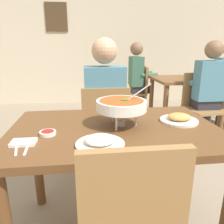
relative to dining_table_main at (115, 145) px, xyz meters
The scene contains 17 objects.
cafe_rear_partition 3.87m from the dining_table_main, 90.00° to the left, with size 10.00×0.10×3.00m, color beige.
picture_frame_hung 3.96m from the dining_table_main, 101.11° to the left, with size 0.44×0.03×0.56m, color #4C3823.
dining_table_main is the anchor object (origin of this frame).
chair_diner_main 0.71m from the dining_table_main, 90.00° to the left, with size 0.44×0.44×0.90m.
diner_main 0.73m from the dining_table_main, 90.00° to the left, with size 0.40×0.45×1.31m.
curry_bowl 0.25m from the dining_table_main, 22.53° to the left, with size 0.33×0.30×0.26m.
rice_plate 0.30m from the dining_table_main, 113.16° to the right, with size 0.24×0.24×0.06m.
appetizer_plate 0.45m from the dining_table_main, ahead, with size 0.24×0.24×0.06m.
sauce_dish 0.41m from the dining_table_main, 169.00° to the right, with size 0.09×0.09×0.02m.
napkin_folded 0.53m from the dining_table_main, 159.52° to the right, with size 0.12×0.08×0.02m, color white.
fork_utensil 0.57m from the dining_table_main, 155.38° to the right, with size 0.01×0.17×0.01m, color silver.
spoon_utensil 0.52m from the dining_table_main, 153.03° to the right, with size 0.01×0.17×0.01m, color silver.
dining_table_far 2.42m from the dining_table_main, 55.21° to the left, with size 1.00×0.80×0.77m.
chair_bg_left 2.00m from the dining_table_main, 47.22° to the left, with size 0.50×0.50×0.90m.
chair_bg_right 2.68m from the dining_table_main, 73.11° to the left, with size 0.50×0.50×0.90m.
patron_bg_left 1.99m from the dining_table_main, 45.20° to the left, with size 0.40×0.45×1.31m.
patron_bg_right 2.66m from the dining_table_main, 73.73° to the left, with size 0.45×0.40×1.31m.
Camera 1 is at (-0.16, -1.21, 1.23)m, focal length 34.77 mm.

